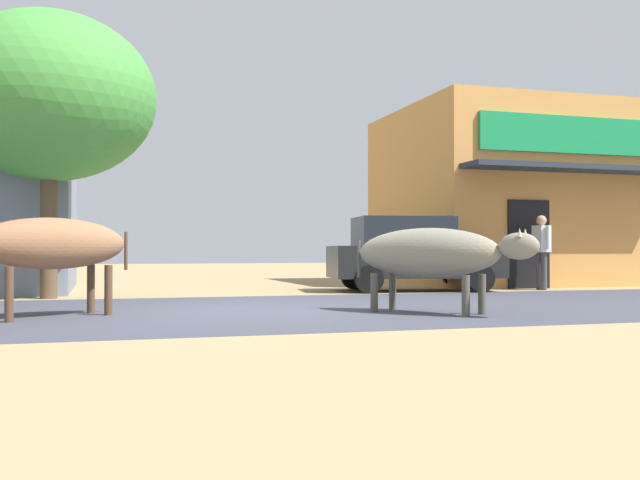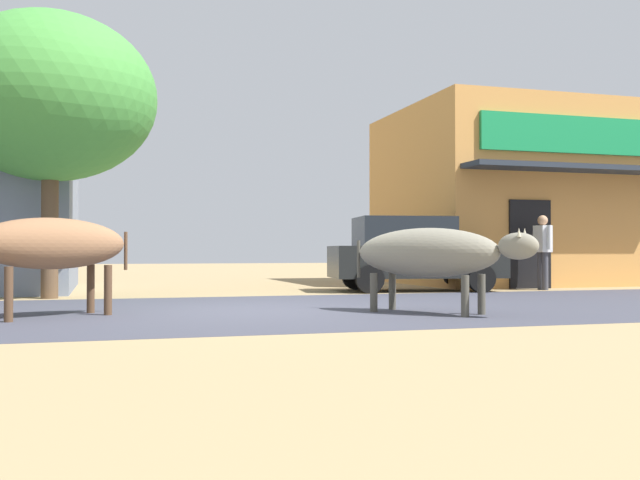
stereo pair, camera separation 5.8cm
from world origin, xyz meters
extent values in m
plane|color=#9D845A|center=(0.00, 0.00, 0.00)|extent=(80.00, 80.00, 0.00)
cube|color=#3D3E4A|center=(0.00, 0.00, 0.00)|extent=(72.00, 6.53, 0.00)
cube|color=#CD8C46|center=(8.65, 7.11, 2.37)|extent=(6.15, 5.64, 4.74)
cube|color=#198C4C|center=(8.65, 4.23, 3.70)|extent=(4.92, 0.10, 0.90)
cube|color=#262D38|center=(8.65, 3.84, 2.84)|extent=(5.90, 0.90, 0.12)
cube|color=black|center=(7.51, 4.26, 1.05)|extent=(1.10, 0.06, 2.10)
cylinder|color=brown|center=(-3.14, 3.71, 1.25)|extent=(0.31, 0.31, 2.51)
ellipsoid|color=#43913B|center=(-3.14, 3.71, 3.79)|extent=(3.94, 3.94, 3.15)
cube|color=black|center=(4.50, 4.11, 0.65)|extent=(3.94, 2.13, 0.70)
cube|color=#1E2328|center=(4.22, 4.15, 1.32)|extent=(2.25, 1.76, 0.64)
cylinder|color=black|center=(5.83, 4.73, 0.30)|extent=(0.62, 0.26, 0.60)
cylinder|color=black|center=(5.60, 3.14, 0.30)|extent=(0.62, 0.26, 0.60)
cylinder|color=black|center=(3.41, 5.07, 0.30)|extent=(0.62, 0.26, 0.60)
cylinder|color=black|center=(3.18, 3.48, 0.30)|extent=(0.62, 0.26, 0.60)
ellipsoid|color=#885E40|center=(-2.83, -0.42, 0.99)|extent=(2.19, 1.65, 0.70)
cylinder|color=#523826|center=(-3.31, -0.97, 0.35)|extent=(0.11, 0.11, 0.70)
cylinder|color=#523826|center=(-2.11, -0.28, 0.35)|extent=(0.11, 0.11, 0.70)
cylinder|color=#523826|center=(-2.34, 0.13, 0.35)|extent=(0.11, 0.11, 0.70)
cylinder|color=#523826|center=(-1.86, 0.14, 0.89)|extent=(0.05, 0.05, 0.56)
ellipsoid|color=gray|center=(2.28, -1.25, 0.87)|extent=(1.94, 2.25, 0.71)
ellipsoid|color=gray|center=(3.10, -2.35, 0.96)|extent=(0.56, 0.62, 0.36)
cone|color=beige|center=(3.21, -2.33, 1.14)|extent=(0.06, 0.06, 0.12)
cone|color=beige|center=(3.05, -2.45, 1.14)|extent=(0.06, 0.06, 0.12)
cylinder|color=#4B483E|center=(2.93, -1.68, 0.28)|extent=(0.11, 0.11, 0.57)
cylinder|color=#4B483E|center=(2.51, -1.99, 0.28)|extent=(0.11, 0.11, 0.57)
cylinder|color=#4B483E|center=(2.06, -0.51, 0.28)|extent=(0.11, 0.11, 0.57)
cylinder|color=#4B483E|center=(1.64, -0.83, 0.28)|extent=(0.11, 0.11, 0.57)
cylinder|color=#4B483E|center=(1.58, -0.31, 0.77)|extent=(0.05, 0.05, 0.57)
cylinder|color=#3F3F47|center=(7.47, 3.77, 0.43)|extent=(0.14, 0.14, 0.86)
cylinder|color=#3F3F47|center=(7.47, 3.59, 0.43)|extent=(0.14, 0.14, 0.86)
cube|color=silver|center=(7.47, 3.68, 1.17)|extent=(0.26, 0.40, 0.61)
sphere|color=tan|center=(7.47, 3.68, 1.59)|extent=(0.23, 0.23, 0.23)
cylinder|color=silver|center=(7.47, 3.94, 1.20)|extent=(0.09, 0.09, 0.55)
cylinder|color=silver|center=(7.47, 3.42, 1.20)|extent=(0.09, 0.09, 0.55)
camera|label=1|loc=(-2.23, -10.86, 0.90)|focal=41.05mm
camera|label=2|loc=(-2.17, -10.88, 0.90)|focal=41.05mm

